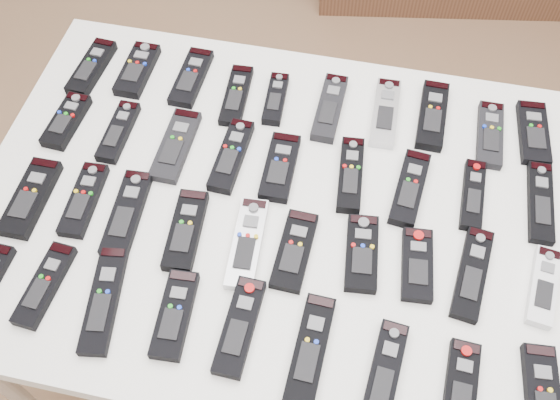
% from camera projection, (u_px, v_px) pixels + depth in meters
% --- Properties ---
extents(ground, '(4.00, 4.00, 0.00)m').
position_uv_depth(ground, '(316.00, 333.00, 1.93)').
color(ground, '#966C4C').
rests_on(ground, ground).
extents(table, '(1.25, 0.88, 0.78)m').
position_uv_depth(table, '(280.00, 220.00, 1.31)').
color(table, white).
rests_on(table, ground).
extents(remote_0, '(0.06, 0.18, 0.02)m').
position_uv_depth(remote_0, '(92.00, 68.00, 1.46)').
color(remote_0, black).
rests_on(remote_0, table).
extents(remote_1, '(0.06, 0.16, 0.02)m').
position_uv_depth(remote_1, '(137.00, 70.00, 1.46)').
color(remote_1, black).
rests_on(remote_1, table).
extents(remote_2, '(0.06, 0.18, 0.02)m').
position_uv_depth(remote_2, '(191.00, 77.00, 1.45)').
color(remote_2, black).
rests_on(remote_2, table).
extents(remote_3, '(0.06, 0.18, 0.02)m').
position_uv_depth(remote_3, '(236.00, 95.00, 1.42)').
color(remote_3, black).
rests_on(remote_3, table).
extents(remote_4, '(0.05, 0.15, 0.02)m').
position_uv_depth(remote_4, '(276.00, 99.00, 1.41)').
color(remote_4, black).
rests_on(remote_4, table).
extents(remote_5, '(0.06, 0.19, 0.02)m').
position_uv_depth(remote_5, '(330.00, 108.00, 1.39)').
color(remote_5, black).
rests_on(remote_5, table).
extents(remote_6, '(0.06, 0.19, 0.02)m').
position_uv_depth(remote_6, '(385.00, 113.00, 1.38)').
color(remote_6, '#B7B7BC').
rests_on(remote_6, table).
extents(remote_7, '(0.06, 0.19, 0.02)m').
position_uv_depth(remote_7, '(432.00, 115.00, 1.38)').
color(remote_7, black).
rests_on(remote_7, table).
extents(remote_8, '(0.05, 0.17, 0.02)m').
position_uv_depth(remote_8, '(490.00, 135.00, 1.35)').
color(remote_8, black).
rests_on(remote_8, table).
extents(remote_9, '(0.07, 0.17, 0.02)m').
position_uv_depth(remote_9, '(533.00, 133.00, 1.35)').
color(remote_9, black).
rests_on(remote_9, table).
extents(remote_10, '(0.06, 0.15, 0.02)m').
position_uv_depth(remote_10, '(66.00, 121.00, 1.37)').
color(remote_10, black).
rests_on(remote_10, table).
extents(remote_11, '(0.05, 0.16, 0.02)m').
position_uv_depth(remote_11, '(118.00, 132.00, 1.36)').
color(remote_11, black).
rests_on(remote_11, table).
extents(remote_12, '(0.06, 0.19, 0.02)m').
position_uv_depth(remote_12, '(176.00, 145.00, 1.34)').
color(remote_12, black).
rests_on(remote_12, table).
extents(remote_13, '(0.06, 0.19, 0.02)m').
position_uv_depth(remote_13, '(231.00, 156.00, 1.32)').
color(remote_13, black).
rests_on(remote_13, table).
extents(remote_14, '(0.06, 0.17, 0.02)m').
position_uv_depth(remote_14, '(280.00, 167.00, 1.30)').
color(remote_14, black).
rests_on(remote_14, table).
extents(remote_15, '(0.06, 0.18, 0.02)m').
position_uv_depth(remote_15, '(351.00, 175.00, 1.29)').
color(remote_15, black).
rests_on(remote_15, table).
extents(remote_16, '(0.07, 0.19, 0.02)m').
position_uv_depth(remote_16, '(410.00, 188.00, 1.27)').
color(remote_16, black).
rests_on(remote_16, table).
extents(remote_17, '(0.05, 0.17, 0.02)m').
position_uv_depth(remote_17, '(473.00, 195.00, 1.26)').
color(remote_17, black).
rests_on(remote_17, table).
extents(remote_18, '(0.05, 0.19, 0.02)m').
position_uv_depth(remote_18, '(540.00, 202.00, 1.26)').
color(remote_18, black).
rests_on(remote_18, table).
extents(remote_19, '(0.06, 0.18, 0.02)m').
position_uv_depth(remote_19, '(31.00, 198.00, 1.26)').
color(remote_19, black).
rests_on(remote_19, table).
extents(remote_20, '(0.06, 0.17, 0.02)m').
position_uv_depth(remote_20, '(84.00, 200.00, 1.26)').
color(remote_20, black).
rests_on(remote_20, table).
extents(remote_21, '(0.07, 0.20, 0.02)m').
position_uv_depth(remote_21, '(127.00, 213.00, 1.24)').
color(remote_21, black).
rests_on(remote_21, table).
extents(remote_22, '(0.07, 0.18, 0.02)m').
position_uv_depth(remote_22, '(186.00, 230.00, 1.22)').
color(remote_22, black).
rests_on(remote_22, table).
extents(remote_23, '(0.07, 0.20, 0.02)m').
position_uv_depth(remote_23, '(247.00, 243.00, 1.20)').
color(remote_23, '#B7B7BC').
rests_on(remote_23, table).
extents(remote_24, '(0.07, 0.17, 0.02)m').
position_uv_depth(remote_24, '(294.00, 250.00, 1.20)').
color(remote_24, black).
rests_on(remote_24, table).
extents(remote_25, '(0.08, 0.17, 0.02)m').
position_uv_depth(remote_25, '(362.00, 253.00, 1.19)').
color(remote_25, black).
rests_on(remote_25, table).
extents(remote_26, '(0.07, 0.15, 0.02)m').
position_uv_depth(remote_26, '(417.00, 265.00, 1.18)').
color(remote_26, black).
rests_on(remote_26, table).
extents(remote_27, '(0.07, 0.20, 0.02)m').
position_uv_depth(remote_27, '(472.00, 274.00, 1.17)').
color(remote_27, black).
rests_on(remote_27, table).
extents(remote_28, '(0.07, 0.17, 0.02)m').
position_uv_depth(remote_28, '(543.00, 287.00, 1.15)').
color(remote_28, silver).
rests_on(remote_28, table).
extents(remote_30, '(0.06, 0.17, 0.02)m').
position_uv_depth(remote_30, '(45.00, 285.00, 1.15)').
color(remote_30, black).
rests_on(remote_30, table).
extents(remote_31, '(0.08, 0.21, 0.02)m').
position_uv_depth(remote_31, '(104.00, 300.00, 1.14)').
color(remote_31, black).
rests_on(remote_31, table).
extents(remote_32, '(0.07, 0.17, 0.02)m').
position_uv_depth(remote_32, '(175.00, 314.00, 1.12)').
color(remote_32, black).
rests_on(remote_32, table).
extents(remote_33, '(0.06, 0.19, 0.02)m').
position_uv_depth(remote_33, '(240.00, 326.00, 1.11)').
color(remote_33, black).
rests_on(remote_33, table).
extents(remote_34, '(0.06, 0.20, 0.02)m').
position_uv_depth(remote_34, '(310.00, 349.00, 1.09)').
color(remote_34, black).
rests_on(remote_34, table).
extents(remote_35, '(0.07, 0.19, 0.02)m').
position_uv_depth(remote_35, '(384.00, 374.00, 1.06)').
color(remote_35, black).
rests_on(remote_35, table).
extents(remote_36, '(0.06, 0.17, 0.02)m').
position_uv_depth(remote_36, '(461.00, 388.00, 1.05)').
color(remote_36, black).
rests_on(remote_36, table).
extents(remote_37, '(0.07, 0.18, 0.02)m').
position_uv_depth(remote_37, '(543.00, 397.00, 1.04)').
color(remote_37, black).
rests_on(remote_37, table).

